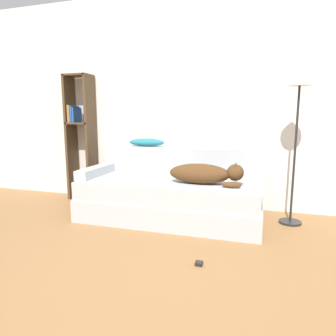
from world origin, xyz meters
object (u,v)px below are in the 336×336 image
at_px(dog, 205,174).
at_px(bookshelf, 80,132).
at_px(couch, 170,199).
at_px(throw_pillow, 146,142).
at_px(laptop, 145,179).
at_px(floor_lamp, 299,99).
at_px(power_adapter, 199,263).

relative_size(dog, bookshelf, 0.46).
height_order(couch, throw_pillow, throw_pillow).
xyz_separation_m(laptop, bookshelf, (-1.18, 0.57, 0.48)).
distance_m(laptop, floor_lamp, 1.82).
height_order(laptop, floor_lamp, floor_lamp).
bearing_deg(bookshelf, laptop, -25.96).
distance_m(couch, laptop, 0.37).
bearing_deg(laptop, dog, -11.78).
bearing_deg(couch, dog, -12.63).
bearing_deg(couch, floor_lamp, 9.79).
xyz_separation_m(floor_lamp, power_adapter, (-0.77, -1.22, -1.31)).
xyz_separation_m(laptop, power_adapter, (0.80, -0.91, -0.44)).
height_order(dog, throw_pillow, throw_pillow).
bearing_deg(bookshelf, power_adapter, -36.78).
distance_m(dog, floor_lamp, 1.22).
distance_m(throw_pillow, power_adapter, 1.90).
xyz_separation_m(dog, bookshelf, (-1.85, 0.57, 0.38)).
relative_size(throw_pillow, floor_lamp, 0.28).
bearing_deg(floor_lamp, dog, -160.76).
bearing_deg(throw_pillow, dog, -30.73).
relative_size(couch, throw_pillow, 4.28).
xyz_separation_m(dog, throw_pillow, (-0.84, 0.50, 0.27)).
xyz_separation_m(couch, power_adapter, (0.53, -1.00, -0.21)).
bearing_deg(power_adapter, couch, 117.90).
bearing_deg(laptop, floor_lamp, -0.71).
distance_m(throw_pillow, bookshelf, 1.02).
height_order(throw_pillow, floor_lamp, floor_lamp).
bearing_deg(couch, laptop, -160.81).
height_order(dog, laptop, dog).
relative_size(dog, floor_lamp, 0.48).
bearing_deg(throw_pillow, power_adapter, -55.46).
xyz_separation_m(dog, power_adapter, (0.13, -0.91, -0.54)).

